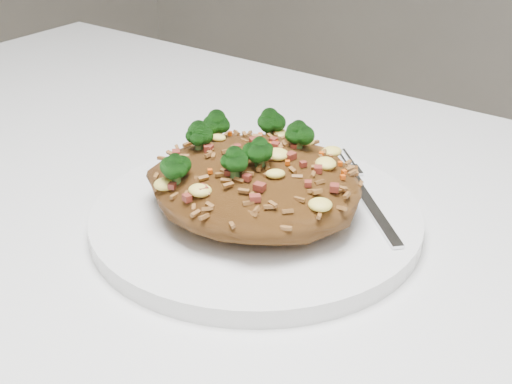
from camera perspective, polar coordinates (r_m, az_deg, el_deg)
dining_table at (r=0.54m, az=-2.48°, el=-15.12°), size 1.20×0.80×0.75m
plate at (r=0.54m, az=0.00°, el=-2.06°), size 0.25×0.25×0.01m
fried_rice at (r=0.52m, az=-0.08°, el=1.49°), size 0.16×0.15×0.07m
fork at (r=0.56m, az=8.74°, el=-0.43°), size 0.13×0.12×0.00m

